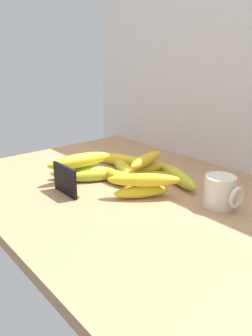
# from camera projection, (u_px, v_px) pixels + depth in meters

# --- Properties ---
(counter_top) EXTENTS (1.10, 0.76, 0.03)m
(counter_top) POSITION_uv_depth(u_px,v_px,m) (132.00, 196.00, 0.95)
(counter_top) COLOR tan
(counter_top) RESTS_ON ground
(back_wall) EXTENTS (1.30, 0.02, 0.70)m
(back_wall) POSITION_uv_depth(u_px,v_px,m) (222.00, 70.00, 1.07)
(back_wall) COLOR silver
(back_wall) RESTS_ON ground
(chalkboard_sign) EXTENTS (0.11, 0.02, 0.08)m
(chalkboard_sign) POSITION_uv_depth(u_px,v_px,m) (65.00, 181.00, 0.91)
(chalkboard_sign) COLOR black
(chalkboard_sign) RESTS_ON counter_top
(coffee_mug) EXTENTS (0.09, 0.08, 0.08)m
(coffee_mug) POSITION_uv_depth(u_px,v_px,m) (220.00, 192.00, 0.83)
(coffee_mug) COLOR silver
(coffee_mug) RESTS_ON counter_top
(banana_0) EXTENTS (0.15, 0.19, 0.04)m
(banana_0) POSITION_uv_depth(u_px,v_px,m) (83.00, 172.00, 1.03)
(banana_0) COLOR #A8C038
(banana_0) RESTS_ON counter_top
(banana_1) EXTENTS (0.12, 0.18, 0.04)m
(banana_1) POSITION_uv_depth(u_px,v_px,m) (94.00, 175.00, 1.01)
(banana_1) COLOR #A5BF28
(banana_1) RESTS_ON counter_top
(banana_2) EXTENTS (0.21, 0.11, 0.04)m
(banana_2) POSITION_uv_depth(u_px,v_px,m) (177.00, 176.00, 0.99)
(banana_2) COLOR gold
(banana_2) RESTS_ON counter_top
(banana_3) EXTENTS (0.10, 0.15, 0.03)m
(banana_3) POSITION_uv_depth(u_px,v_px,m) (141.00, 192.00, 0.89)
(banana_3) COLOR gold
(banana_3) RESTS_ON counter_top
(banana_4) EXTENTS (0.05, 0.21, 0.04)m
(banana_4) POSITION_uv_depth(u_px,v_px,m) (143.00, 171.00, 1.04)
(banana_4) COLOR yellow
(banana_4) RESTS_ON counter_top
(banana_5) EXTENTS (0.21, 0.11, 0.04)m
(banana_5) POSITION_uv_depth(u_px,v_px,m) (122.00, 160.00, 1.14)
(banana_5) COLOR yellow
(banana_5) RESTS_ON counter_top
(banana_6) EXTENTS (0.15, 0.04, 0.04)m
(banana_6) POSITION_uv_depth(u_px,v_px,m) (112.00, 176.00, 1.01)
(banana_6) COLOR #A8891B
(banana_6) RESTS_ON counter_top
(banana_7) EXTENTS (0.18, 0.10, 0.04)m
(banana_7) POSITION_uv_depth(u_px,v_px,m) (125.00, 169.00, 1.06)
(banana_7) COLOR gold
(banana_7) RESTS_ON counter_top
(banana_8) EXTENTS (0.14, 0.16, 0.04)m
(banana_8) POSITION_uv_depth(u_px,v_px,m) (153.00, 177.00, 1.00)
(banana_8) COLOR #A57E16
(banana_8) RESTS_ON counter_top
(banana_9) EXTENTS (0.09, 0.18, 0.04)m
(banana_9) POSITION_uv_depth(u_px,v_px,m) (147.00, 160.00, 1.03)
(banana_9) COLOR yellow
(banana_9) RESTS_ON banana_4
(banana_10) EXTENTS (0.16, 0.17, 0.04)m
(banana_10) POSITION_uv_depth(u_px,v_px,m) (144.00, 180.00, 0.88)
(banana_10) COLOR yellow
(banana_10) RESTS_ON banana_3
(banana_11) EXTENTS (0.07, 0.21, 0.04)m
(banana_11) POSITION_uv_depth(u_px,v_px,m) (80.00, 161.00, 1.01)
(banana_11) COLOR yellow
(banana_11) RESTS_ON banana_0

